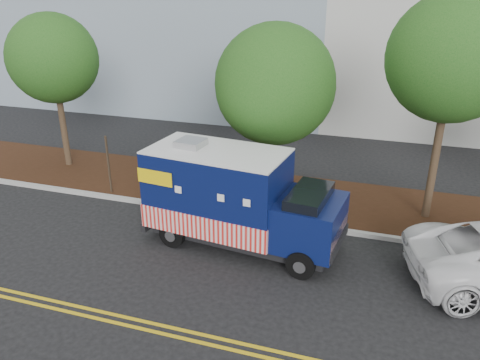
% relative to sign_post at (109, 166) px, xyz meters
% --- Properties ---
extents(ground, '(120.00, 120.00, 0.00)m').
position_rel_sign_post_xyz_m(ground, '(4.33, -1.69, -1.20)').
color(ground, black).
rests_on(ground, ground).
extents(curb, '(120.00, 0.18, 0.15)m').
position_rel_sign_post_xyz_m(curb, '(4.33, -0.29, -1.12)').
color(curb, '#9E9E99').
rests_on(curb, ground).
extents(mulch_strip, '(120.00, 4.00, 0.15)m').
position_rel_sign_post_xyz_m(mulch_strip, '(4.33, 1.81, -1.12)').
color(mulch_strip, black).
rests_on(mulch_strip, ground).
extents(centerline_near, '(120.00, 0.10, 0.01)m').
position_rel_sign_post_xyz_m(centerline_near, '(4.33, -6.14, -1.19)').
color(centerline_near, gold).
rests_on(centerline_near, ground).
extents(centerline_far, '(120.00, 0.10, 0.01)m').
position_rel_sign_post_xyz_m(centerline_far, '(4.33, -6.39, -1.19)').
color(centerline_far, gold).
rests_on(centerline_far, ground).
extents(tree_a, '(3.61, 3.61, 6.54)m').
position_rel_sign_post_xyz_m(tree_a, '(-3.43, 2.04, 3.52)').
color(tree_a, '#38281C').
rests_on(tree_a, ground).
extents(tree_b, '(4.21, 4.21, 6.41)m').
position_rel_sign_post_xyz_m(tree_b, '(5.90, 1.73, 3.10)').
color(tree_b, '#38281C').
rests_on(tree_b, ground).
extents(tree_c, '(3.94, 3.94, 7.44)m').
position_rel_sign_post_xyz_m(tree_c, '(11.39, 1.54, 4.26)').
color(tree_c, '#38281C').
rests_on(tree_c, ground).
extents(sign_post, '(0.06, 0.06, 2.40)m').
position_rel_sign_post_xyz_m(sign_post, '(0.00, 0.00, 0.00)').
color(sign_post, '#473828').
rests_on(sign_post, ground).
extents(food_truck, '(6.27, 2.92, 3.19)m').
position_rel_sign_post_xyz_m(food_truck, '(5.57, -1.89, 0.25)').
color(food_truck, black).
rests_on(food_truck, ground).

